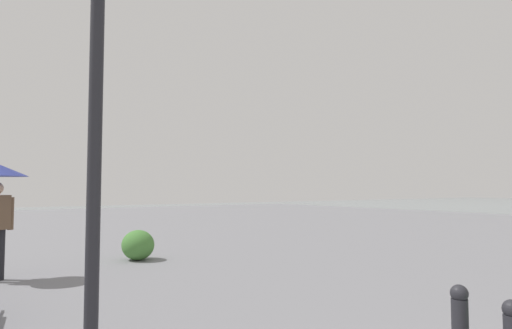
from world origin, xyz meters
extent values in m
cylinder|color=#232328|center=(4.57, 0.85, 2.09)|extent=(0.14, 0.14, 4.17)
cylinder|color=black|center=(8.85, 1.31, 0.45)|extent=(0.14, 0.14, 0.90)
cylinder|color=brown|center=(8.92, 1.16, 1.15)|extent=(0.10, 0.10, 0.58)
sphere|color=#232328|center=(1.52, -1.17, 0.76)|extent=(0.13, 0.13, 0.13)
sphere|color=#232328|center=(1.86, -1.10, 0.81)|extent=(0.13, 0.13, 0.13)
ellipsoid|color=#477F38|center=(9.53, -1.41, 0.33)|extent=(0.78, 0.71, 0.67)
camera|label=1|loc=(0.08, 2.00, 1.59)|focal=30.16mm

